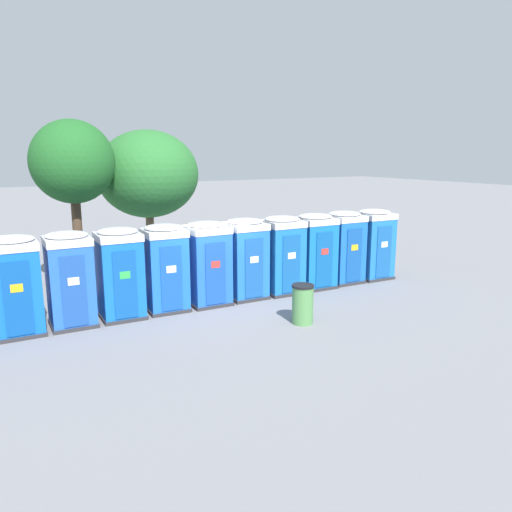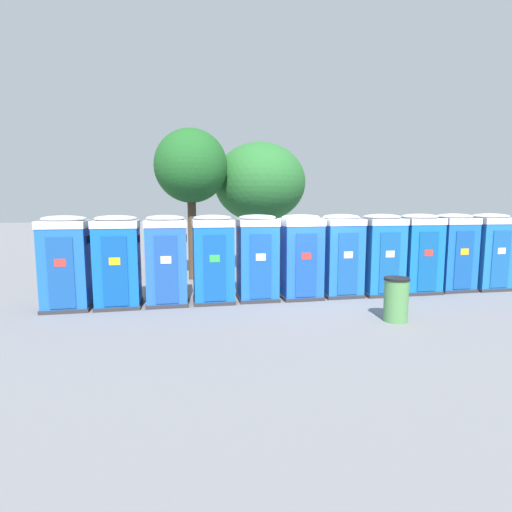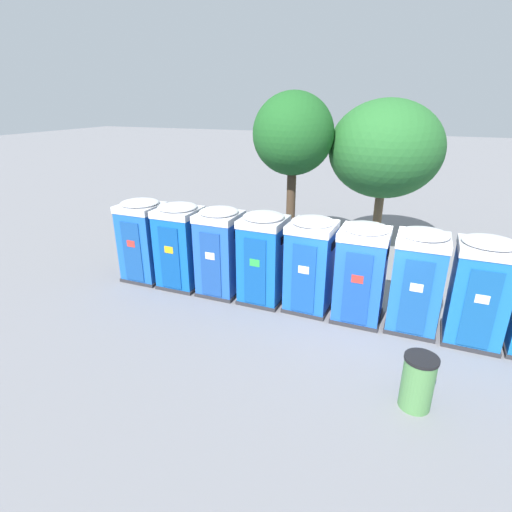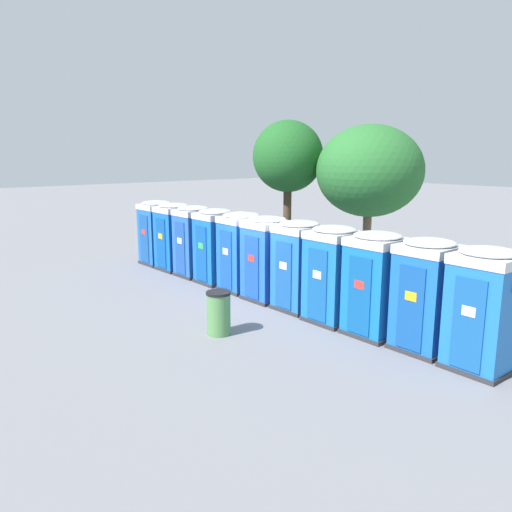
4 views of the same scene
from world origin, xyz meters
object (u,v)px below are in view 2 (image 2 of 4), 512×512
Objects in this scene: portapotty_2 at (167,259)px; portapotty_5 at (300,256)px; trash_can at (396,299)px; portapotty_8 at (417,253)px; portapotty_9 at (452,252)px; portapotty_6 at (340,255)px; portapotty_1 at (118,261)px; street_tree_0 at (260,183)px; portapotty_7 at (380,254)px; portapotty_10 at (488,251)px; portapotty_4 at (257,257)px; portapotty_3 at (213,258)px; portapotty_0 at (66,262)px; street_tree_1 at (191,167)px.

portapotty_2 is 1.00× the size of portapotty_5.
portapotty_8 is at bearing 48.96° from trash_can.
portapotty_8 is 1.32m from portapotty_9.
portapotty_6 and portapotty_9 have the same top height.
portapotty_8 and portapotty_9 have the same top height.
portapotty_2 is at bearing 151.45° from trash_can.
portapotty_9 reaches higher than trash_can.
portapotty_6 is at bearing -0.30° from portapotty_2.
portapotty_5 is at bearing 116.96° from trash_can.
portapotty_1 and portapotty_2 have the same top height.
portapotty_8 is 0.47× the size of street_tree_0.
portapotty_9 is (1.32, 0.05, 0.00)m from portapotty_8.
portapotty_1 is at bearing 179.43° from portapotty_5.
street_tree_0 is (-2.75, 5.10, 2.45)m from portapotty_7.
portapotty_7 is at bearing 67.78° from trash_can.
portapotty_1 is 11.86m from portapotty_10.
street_tree_0 reaches higher than trash_can.
portapotty_4 is (3.95, 0.02, 0.00)m from portapotty_1.
portapotty_3 is at bearing -0.26° from portapotty_2.
portapotty_6 is 3.95m from portapotty_9.
portapotty_1 and portapotty_8 have the same top height.
portapotty_3 is 2.64m from portapotty_5.
portapotty_7 is (1.32, -0.08, -0.00)m from portapotty_6.
portapotty_5 reaches higher than trash_can.
portapotty_2 and portapotty_8 have the same top height.
portapotty_1 is 1.00× the size of portapotty_8.
portapotty_10 is (6.59, -0.07, -0.00)m from portapotty_5.
portapotty_7 is at bearing 179.76° from portapotty_10.
portapotty_0 is at bearing 179.34° from portapotty_10.
portapotty_6 is 1.00× the size of portapotty_9.
portapotty_3 is at bearing 179.67° from portapotty_9.
portapotty_3 reaches higher than trash_can.
portapotty_6 is 1.00× the size of portapotty_10.
portapotty_0 is 2.64m from portapotty_2.
portapotty_9 is at bearing -0.32° from portapotty_2.
portapotty_9 and portapotty_10 have the same top height.
street_tree_0 reaches higher than portapotty_7.
portapotty_3 is 1.00× the size of portapotty_10.
portapotty_0 and portapotty_5 have the same top height.
portapotty_9 is at bearing -0.28° from portapotty_1.
portapotty_5 is 2.36× the size of trash_can.
portapotty_1 is at bearing -121.11° from street_tree_1.
portapotty_6 is at bearing 93.06° from trash_can.
portapotty_5 is 0.45× the size of street_tree_1.
trash_can is at bearing -142.62° from portapotty_9.
portapotty_3 is 6.11m from street_tree_0.
portapotty_2 is at bearing 179.24° from portapotty_8.
portapotty_0 is 1.00× the size of portapotty_8.
portapotty_7 and portapotty_10 have the same top height.
trash_can is (6.74, -2.95, -0.74)m from portapotty_1.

